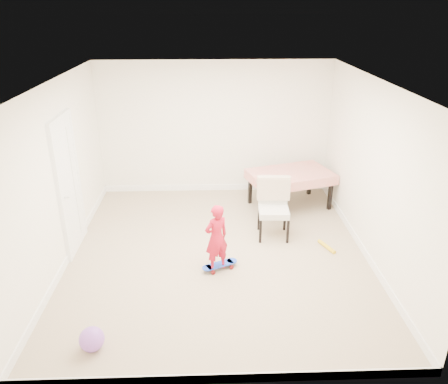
{
  "coord_description": "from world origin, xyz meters",
  "views": [
    {
      "loc": [
        -0.12,
        -5.79,
        3.57
      ],
      "look_at": [
        0.1,
        0.2,
        0.95
      ],
      "focal_mm": 35.0,
      "sensor_mm": 36.0,
      "label": 1
    }
  ],
  "objects_px": {
    "dining_chair": "(274,209)",
    "balloon": "(92,339)",
    "dining_table": "(290,189)",
    "child": "(216,240)",
    "skateboard": "(220,266)"
  },
  "relations": [
    {
      "from": "dining_table",
      "to": "skateboard",
      "type": "relative_size",
      "value": 2.68
    },
    {
      "from": "dining_chair",
      "to": "child",
      "type": "distance_m",
      "value": 1.36
    },
    {
      "from": "dining_table",
      "to": "child",
      "type": "bearing_deg",
      "value": -141.27
    },
    {
      "from": "dining_table",
      "to": "dining_chair",
      "type": "bearing_deg",
      "value": -129.85
    },
    {
      "from": "child",
      "to": "balloon",
      "type": "distance_m",
      "value": 2.1
    },
    {
      "from": "skateboard",
      "to": "child",
      "type": "distance_m",
      "value": 0.47
    },
    {
      "from": "dining_chair",
      "to": "skateboard",
      "type": "relative_size",
      "value": 1.79
    },
    {
      "from": "balloon",
      "to": "dining_chair",
      "type": "bearing_deg",
      "value": 46.55
    },
    {
      "from": "dining_table",
      "to": "child",
      "type": "distance_m",
      "value": 2.56
    },
    {
      "from": "dining_chair",
      "to": "balloon",
      "type": "height_order",
      "value": "dining_chair"
    },
    {
      "from": "dining_table",
      "to": "dining_chair",
      "type": "xyz_separation_m",
      "value": [
        -0.47,
        -1.14,
        0.15
      ]
    },
    {
      "from": "dining_chair",
      "to": "child",
      "type": "bearing_deg",
      "value": -131.09
    },
    {
      "from": "dining_chair",
      "to": "balloon",
      "type": "distance_m",
      "value": 3.45
    },
    {
      "from": "child",
      "to": "dining_table",
      "type": "bearing_deg",
      "value": -154.07
    },
    {
      "from": "dining_table",
      "to": "balloon",
      "type": "height_order",
      "value": "dining_table"
    }
  ]
}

